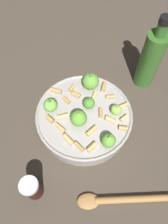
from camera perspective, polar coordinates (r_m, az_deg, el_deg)
ground_plane at (r=0.59m, az=-0.00°, el=-3.06°), size 2.40×2.40×0.00m
cooking_pan at (r=0.56m, az=0.04°, el=-1.36°), size 0.25×0.25×0.11m
pepper_shaker at (r=0.51m, az=-14.00°, el=-19.57°), size 0.04×0.04×0.08m
olive_oil_bottle at (r=0.62m, az=17.66°, el=13.57°), size 0.06×0.06×0.23m
wooden_spoon at (r=0.53m, az=9.73°, el=-22.57°), size 0.20×0.14×0.02m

